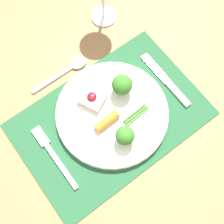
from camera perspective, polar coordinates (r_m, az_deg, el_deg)
ground_plane at (r=1.54m, az=-0.14°, el=-10.38°), size 8.00×8.00×0.00m
dining_table at (r=0.87m, az=-0.24°, el=-3.01°), size 1.44×1.23×0.77m
placemat at (r=0.79m, az=-0.26°, el=-1.33°), size 0.47×0.31×0.00m
dinner_plate at (r=0.78m, az=0.10°, el=-0.01°), size 0.28×0.28×0.08m
fork at (r=0.78m, az=-10.90°, el=-7.36°), size 0.02×0.18×0.01m
knife at (r=0.84m, az=10.29°, el=5.19°), size 0.02×0.18×0.01m
spoon at (r=0.85m, az=-7.50°, el=8.16°), size 0.17×0.04×0.01m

